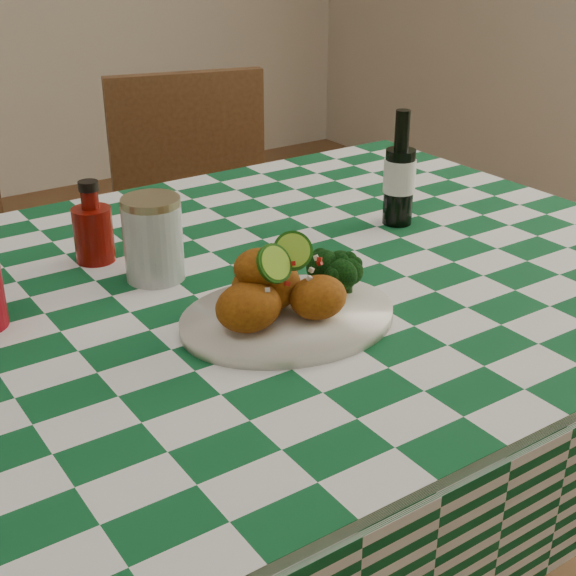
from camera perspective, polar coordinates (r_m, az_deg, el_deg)
dining_table at (r=1.42m, az=-5.90°, el=-14.91°), size 1.66×1.06×0.79m
plate at (r=1.11m, az=0.00°, el=-2.15°), size 0.34×0.28×0.02m
fried_chicken_pile at (r=1.08m, az=-0.34°, el=0.74°), size 0.17×0.12×0.11m
broccoli_side at (r=1.16m, az=3.84°, el=1.13°), size 0.08×0.08×0.06m
ketchup_bottle at (r=1.33m, az=-13.75°, el=4.60°), size 0.07×0.07×0.14m
mason_jar at (r=1.24m, az=-9.56°, el=3.48°), size 0.12×0.12×0.13m
beer_bottle at (r=1.46m, az=7.97°, el=8.43°), size 0.06×0.06×0.21m
wooden_chair_right at (r=2.13m, az=-5.63°, el=1.82°), size 0.52×0.54×0.92m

